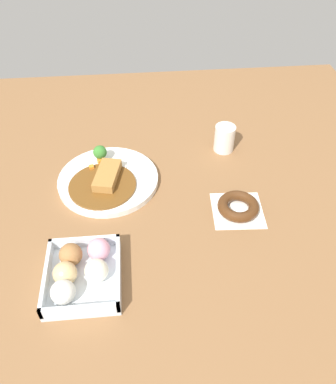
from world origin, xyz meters
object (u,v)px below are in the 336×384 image
donut_box (81,272)px  chocolate_ring_donut (238,207)px  coffee_mug (224,138)px  curry_plate (107,179)px

donut_box → chocolate_ring_donut: bearing=113.8°
donut_box → coffee_mug: size_ratio=2.24×
curry_plate → coffee_mug: bearing=109.0°
donut_box → curry_plate: bearing=171.0°
donut_box → chocolate_ring_donut: (-0.17, 0.39, -0.01)m
curry_plate → coffee_mug: 0.38m
chocolate_ring_donut → curry_plate: bearing=-112.8°
curry_plate → donut_box: (0.32, -0.05, 0.01)m
curry_plate → chocolate_ring_donut: curry_plate is taller
curry_plate → coffee_mug: (-0.12, 0.36, 0.03)m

